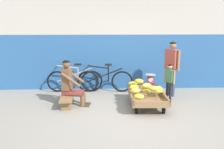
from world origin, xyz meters
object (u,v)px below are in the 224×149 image
(vendor_seated, at_px, (70,83))
(bicycle_near_left, at_px, (75,80))
(bicycle_far_left, at_px, (105,80))
(customer_adult, at_px, (172,63))
(plastic_crate, at_px, (150,89))
(banana_cart, at_px, (147,97))
(customer_child, at_px, (169,79))
(low_bench, at_px, (68,97))
(weighing_scale, at_px, (150,79))
(shopping_bag, at_px, (152,93))

(vendor_seated, xyz_separation_m, bicycle_near_left, (-0.04, 1.20, -0.21))
(bicycle_far_left, height_order, customer_adult, customer_adult)
(bicycle_far_left, bearing_deg, plastic_crate, -13.51)
(banana_cart, distance_m, customer_child, 0.84)
(customer_child, bearing_deg, low_bench, -175.59)
(weighing_scale, bearing_deg, low_bench, -160.06)
(banana_cart, relative_size, customer_child, 1.48)
(banana_cart, height_order, shopping_bag, banana_cart)
(plastic_crate, height_order, bicycle_far_left, bicycle_far_left)
(plastic_crate, relative_size, weighing_scale, 1.20)
(customer_adult, distance_m, customer_child, 0.61)
(plastic_crate, bearing_deg, bicycle_far_left, 166.49)
(weighing_scale, height_order, bicycle_far_left, bicycle_far_left)
(low_bench, relative_size, weighing_scale, 3.71)
(vendor_seated, relative_size, customer_adult, 0.75)
(bicycle_near_left, relative_size, shopping_bag, 6.92)
(vendor_seated, height_order, customer_child, vendor_seated)
(customer_child, relative_size, shopping_bag, 4.12)
(customer_adult, relative_size, customer_child, 1.55)
(customer_adult, bearing_deg, vendor_seated, -165.85)
(weighing_scale, bearing_deg, plastic_crate, 90.00)
(plastic_crate, relative_size, shopping_bag, 1.50)
(low_bench, bearing_deg, customer_adult, 13.48)
(weighing_scale, distance_m, shopping_bag, 0.46)
(bicycle_near_left, bearing_deg, banana_cart, -35.39)
(low_bench, distance_m, weighing_scale, 2.41)
(vendor_seated, distance_m, customer_adult, 2.84)
(vendor_seated, bearing_deg, plastic_crate, 21.00)
(low_bench, height_order, customer_child, customer_child)
(low_bench, xyz_separation_m, bicycle_far_left, (0.95, 1.13, 0.15))
(banana_cart, bearing_deg, shopping_bag, 69.02)
(weighing_scale, xyz_separation_m, customer_child, (0.38, -0.61, 0.16))
(customer_child, bearing_deg, bicycle_far_left, 151.02)
(banana_cart, xyz_separation_m, customer_adult, (0.84, 0.86, 0.71))
(customer_child, height_order, shopping_bag, customer_child)
(low_bench, bearing_deg, plastic_crate, 19.96)
(weighing_scale, relative_size, bicycle_near_left, 0.18)
(plastic_crate, xyz_separation_m, bicycle_near_left, (-2.21, 0.37, 0.20))
(plastic_crate, distance_m, bicycle_near_left, 2.25)
(low_bench, height_order, vendor_seated, vendor_seated)
(banana_cart, height_order, low_bench, banana_cart)
(low_bench, distance_m, bicycle_near_left, 1.20)
(plastic_crate, bearing_deg, low_bench, -160.04)
(vendor_seated, xyz_separation_m, bicycle_far_left, (0.87, 1.14, -0.21))
(customer_adult, relative_size, shopping_bag, 6.38)
(bicycle_far_left, bearing_deg, weighing_scale, -13.56)
(plastic_crate, xyz_separation_m, customer_child, (0.38, -0.62, 0.46))
(customer_child, bearing_deg, weighing_scale, 121.40)
(vendor_seated, bearing_deg, weighing_scale, 20.97)
(customer_adult, height_order, customer_child, customer_adult)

